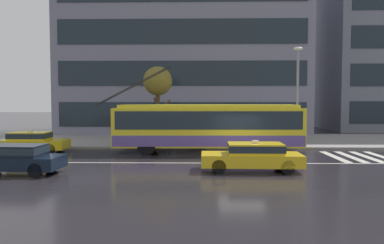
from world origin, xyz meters
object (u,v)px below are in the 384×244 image
object	(u,v)px
street_lamp	(298,88)
private_car_oncoming	(15,158)
taxi_oncoming_near	(253,155)
pedestrian_at_shelter	(143,124)
street_tree_bare	(158,83)
trolleybus	(208,126)
bus_shelter	(197,118)
pedestrian_approaching_curb	(214,123)
taxi_queued_behind_bus	(32,141)

from	to	relation	value
street_lamp	private_car_oncoming	bearing A→B (deg)	-148.43
taxi_oncoming_near	pedestrian_at_shelter	bearing A→B (deg)	128.26
pedestrian_at_shelter	street_tree_bare	size ratio (longest dim) A/B	0.35
trolleybus	taxi_oncoming_near	xyz separation A→B (m)	(1.93, -6.00, -0.92)
street_lamp	bus_shelter	bearing A→B (deg)	169.48
private_car_oncoming	bus_shelter	world-z (taller)	bus_shelter
pedestrian_at_shelter	pedestrian_approaching_curb	xyz separation A→B (m)	(4.74, -0.00, 0.05)
trolleybus	taxi_oncoming_near	bearing A→B (deg)	-72.20
pedestrian_approaching_curb	street_lamp	xyz separation A→B (m)	(5.52, 0.12, 2.34)
trolleybus	private_car_oncoming	bearing A→B (deg)	-141.36
taxi_oncoming_near	private_car_oncoming	world-z (taller)	taxi_oncoming_near
trolleybus	taxi_oncoming_near	size ratio (longest dim) A/B	2.74
taxi_queued_behind_bus	street_tree_bare	world-z (taller)	street_tree_bare
street_tree_bare	pedestrian_at_shelter	bearing A→B (deg)	-115.45
taxi_queued_behind_bus	street_lamp	world-z (taller)	street_lamp
pedestrian_at_shelter	taxi_queued_behind_bus	bearing A→B (deg)	-162.23
private_car_oncoming	street_lamp	bearing A→B (deg)	31.57
trolleybus	pedestrian_approaching_curb	bearing A→B (deg)	77.86
taxi_oncoming_near	street_tree_bare	xyz separation A→B (m)	(-5.43, 9.65, 3.76)
trolleybus	taxi_queued_behind_bus	size ratio (longest dim) A/B	2.97
bus_shelter	pedestrian_approaching_curb	xyz separation A→B (m)	(1.17, -1.36, -0.26)
taxi_queued_behind_bus	pedestrian_approaching_curb	size ratio (longest dim) A/B	2.16
street_lamp	street_tree_bare	xyz separation A→B (m)	(-9.44, 1.61, 0.43)
bus_shelter	pedestrian_approaching_curb	world-z (taller)	bus_shelter
trolleybus	pedestrian_at_shelter	world-z (taller)	trolleybus
taxi_oncoming_near	bus_shelter	world-z (taller)	bus_shelter
street_lamp	street_tree_bare	size ratio (longest dim) A/B	1.20
taxi_oncoming_near	taxi_queued_behind_bus	bearing A→B (deg)	155.57
trolleybus	taxi_oncoming_near	distance (m)	6.36
pedestrian_at_shelter	street_lamp	world-z (taller)	street_lamp
street_tree_bare	pedestrian_approaching_curb	bearing A→B (deg)	-23.77
private_car_oncoming	bus_shelter	size ratio (longest dim) A/B	1.01
street_lamp	pedestrian_approaching_curb	bearing A→B (deg)	-178.79
pedestrian_at_shelter	street_lamp	distance (m)	10.54
pedestrian_at_shelter	street_tree_bare	bearing A→B (deg)	64.55
taxi_queued_behind_bus	private_car_oncoming	bearing A→B (deg)	-71.49
trolleybus	bus_shelter	distance (m)	3.39
taxi_queued_behind_bus	private_car_oncoming	size ratio (longest dim) A/B	0.98
street_lamp	street_tree_bare	bearing A→B (deg)	170.32
taxi_oncoming_near	street_lamp	distance (m)	9.58
bus_shelter	street_lamp	world-z (taller)	street_lamp
taxi_oncoming_near	pedestrian_at_shelter	size ratio (longest dim) A/B	2.37
trolleybus	street_lamp	xyz separation A→B (m)	(5.93, 2.05, 2.41)
taxi_oncoming_near	pedestrian_approaching_curb	bearing A→B (deg)	100.79
trolleybus	street_tree_bare	bearing A→B (deg)	133.79
pedestrian_approaching_curb	taxi_queued_behind_bus	bearing A→B (deg)	-169.47
private_car_oncoming	pedestrian_approaching_curb	size ratio (longest dim) A/B	2.21
pedestrian_approaching_curb	street_lamp	world-z (taller)	street_lamp
private_car_oncoming	pedestrian_approaching_curb	xyz separation A→B (m)	(9.05, 8.84, 0.99)
trolleybus	street_lamp	world-z (taller)	street_lamp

